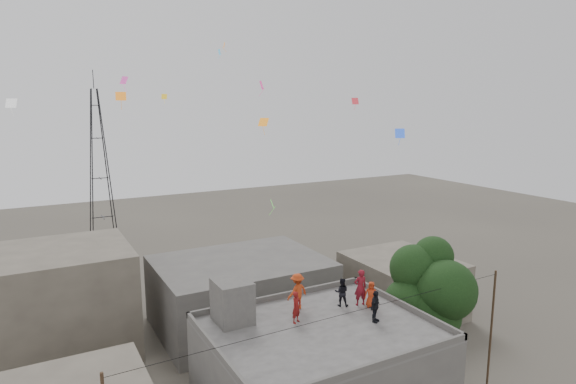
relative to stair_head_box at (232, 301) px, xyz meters
name	(u,v)px	position (x,y,z in m)	size (l,w,h in m)	color
parapet	(320,325)	(3.20, -2.60, -0.85)	(10.00, 8.00, 0.30)	#4F4C49
stair_head_box	(232,301)	(0.00, 0.00, 0.00)	(1.60, 1.80, 2.00)	#4F4C49
neighbor_north	(241,293)	(5.20, 11.40, -4.60)	(12.00, 9.00, 5.00)	#4F4C49
neighbor_northwest	(59,301)	(-6.80, 13.40, -3.60)	(9.00, 8.00, 7.00)	#585146
neighbor_east	(402,285)	(17.20, 7.40, -4.90)	(7.00, 8.00, 4.40)	#585146
tree	(430,294)	(10.57, -2.00, -1.00)	(4.90, 4.60, 9.10)	black
transmission_tower	(99,170)	(-0.80, 37.40, 1.97)	(2.97, 2.97, 20.01)	black
person_red_adult	(360,287)	(6.41, -1.34, -0.06)	(0.68, 0.45, 1.88)	maroon
person_orange_child	(371,294)	(6.73, -1.80, -0.34)	(0.65, 0.42, 1.33)	#B63314
person_dark_child	(342,292)	(5.53, -0.96, -0.27)	(0.71, 0.55, 1.45)	black
person_dark_adult	(375,306)	(5.84, -3.24, -0.24)	(0.89, 0.37, 1.52)	black
person_orange_adult	(297,291)	(3.37, -0.22, -0.08)	(1.18, 0.68, 1.83)	#B63914
person_red_child	(296,307)	(2.57, -1.54, -0.24)	(0.55, 0.36, 1.51)	maroon
kites	(238,103)	(2.60, 5.05, 9.14)	(18.87, 14.62, 9.69)	orange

